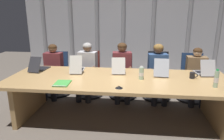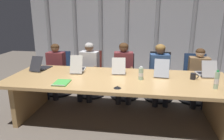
{
  "view_description": "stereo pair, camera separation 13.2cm",
  "coord_description": "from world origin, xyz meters",
  "views": [
    {
      "loc": [
        0.26,
        -3.26,
        1.79
      ],
      "look_at": [
        -0.11,
        0.12,
        0.84
      ],
      "focal_mm": 33.54,
      "sensor_mm": 36.0,
      "label": 1
    },
    {
      "loc": [
        0.39,
        -3.24,
        1.79
      ],
      "look_at": [
        -0.11,
        0.12,
        0.84
      ],
      "focal_mm": 33.54,
      "sensor_mm": 36.0,
      "label": 2
    }
  ],
  "objects": [
    {
      "name": "laptop_right_end",
      "position": [
        1.46,
        0.38,
        0.79
      ],
      "size": [
        0.28,
        0.42,
        0.28
      ],
      "rotation": [
        0.0,
        0.0,
        1.67
      ],
      "color": "#BCBCC1",
      "rests_on": "conference_table"
    },
    {
      "name": "water_bottle_primary",
      "position": [
        1.43,
        -0.28,
        0.86
      ],
      "size": [
        0.06,
        0.06,
        0.27
      ],
      "color": "#ADD1B2",
      "rests_on": "conference_table"
    },
    {
      "name": "office_chair_center",
      "position": [
        0.02,
        1.05,
        0.34
      ],
      "size": [
        0.6,
        0.6,
        0.91
      ],
      "rotation": [
        0.0,
        0.0,
        -1.42
      ],
      "color": "black",
      "rests_on": "ground_plane"
    },
    {
      "name": "water_bottle_secondary",
      "position": [
        0.37,
        -0.02,
        0.83
      ],
      "size": [
        0.08,
        0.08,
        0.22
      ],
      "color": "#ADD1B2",
      "rests_on": "conference_table"
    },
    {
      "name": "ground_plane",
      "position": [
        0.0,
        0.0,
        0.0
      ],
      "size": [
        11.4,
        11.4,
        0.0
      ],
      "primitive_type": "plane",
      "color": "#6B6056"
    },
    {
      "name": "person_left_end",
      "position": [
        -1.48,
        0.89,
        0.63
      ],
      "size": [
        0.38,
        0.55,
        1.13
      ],
      "rotation": [
        0.0,
        0.0,
        -1.56
      ],
      "color": "brown",
      "rests_on": "ground_plane"
    },
    {
      "name": "coffee_mug_near",
      "position": [
        1.21,
        0.12,
        0.79
      ],
      "size": [
        0.13,
        0.08,
        0.1
      ],
      "color": "black",
      "rests_on": "conference_table"
    },
    {
      "name": "laptop_left_mid",
      "position": [
        -0.77,
        0.32,
        0.8
      ],
      "size": [
        0.26,
        0.5,
        0.32
      ],
      "rotation": [
        0.0,
        0.0,
        1.67
      ],
      "color": "beige",
      "rests_on": "conference_table"
    },
    {
      "name": "person_right_mid",
      "position": [
        0.74,
        0.9,
        0.67
      ],
      "size": [
        0.43,
        0.57,
        1.17
      ],
      "rotation": [
        0.0,
        0.0,
        -1.48
      ],
      "color": "#335184",
      "rests_on": "ground_plane"
    },
    {
      "name": "person_right_end",
      "position": [
        1.49,
        0.89,
        0.62
      ],
      "size": [
        0.41,
        0.56,
        1.1
      ],
      "rotation": [
        0.0,
        0.0,
        -1.63
      ],
      "color": "olive",
      "rests_on": "ground_plane"
    },
    {
      "name": "office_chair_right_end",
      "position": [
        1.47,
        1.05,
        0.35
      ],
      "size": [
        0.6,
        0.6,
        0.95
      ],
      "rotation": [
        0.0,
        0.0,
        -1.62
      ],
      "color": "navy",
      "rests_on": "ground_plane"
    },
    {
      "name": "curtain_backdrop",
      "position": [
        0.0,
        2.66,
        1.42
      ],
      "size": [
        5.7,
        0.17,
        2.84
      ],
      "color": "#B2B2B7",
      "rests_on": "ground_plane"
    },
    {
      "name": "laptop_left_end",
      "position": [
        -1.5,
        0.33,
        0.79
      ],
      "size": [
        0.26,
        0.47,
        0.27
      ],
      "rotation": [
        0.0,
        0.0,
        1.48
      ],
      "color": "#2D2D33",
      "rests_on": "conference_table"
    },
    {
      "name": "office_chair_left_mid",
      "position": [
        -0.72,
        1.05,
        0.35
      ],
      "size": [
        0.6,
        0.6,
        0.95
      ],
      "rotation": [
        0.0,
        0.0,
        -1.49
      ],
      "color": "#511E19",
      "rests_on": "ground_plane"
    },
    {
      "name": "conference_table",
      "position": [
        0.0,
        0.0,
        0.59
      ],
      "size": [
        3.65,
        1.28,
        0.74
      ],
      "color": "tan",
      "rests_on": "ground_plane"
    },
    {
      "name": "person_center",
      "position": [
        0.01,
        0.9,
        0.67
      ],
      "size": [
        0.44,
        0.57,
        1.18
      ],
      "rotation": [
        0.0,
        0.0,
        -1.47
      ],
      "color": "brown",
      "rests_on": "ground_plane"
    },
    {
      "name": "laptop_right_mid",
      "position": [
        0.72,
        0.31,
        0.79
      ],
      "size": [
        0.28,
        0.48,
        0.3
      ],
      "rotation": [
        0.0,
        0.0,
        1.5
      ],
      "color": "#A8ADB7",
      "rests_on": "conference_table"
    },
    {
      "name": "office_chair_left_end",
      "position": [
        -1.45,
        1.05,
        0.34
      ],
      "size": [
        0.6,
        0.6,
        0.92
      ],
      "rotation": [
        0.0,
        0.0,
        -1.5
      ],
      "color": "navy",
      "rests_on": "ground_plane"
    },
    {
      "name": "spiral_notepad",
      "position": [
        -0.82,
        -0.38,
        0.74
      ],
      "size": [
        0.23,
        0.31,
        0.03
      ],
      "rotation": [
        0.0,
        0.0,
        0.04
      ],
      "color": "#4CB74C",
      "rests_on": "conference_table"
    },
    {
      "name": "person_left_mid",
      "position": [
        -0.73,
        0.89,
        0.66
      ],
      "size": [
        0.42,
        0.57,
        1.17
      ],
      "rotation": [
        0.0,
        0.0,
        -1.65
      ],
      "color": "silver",
      "rests_on": "ground_plane"
    },
    {
      "name": "office_chair_right_mid",
      "position": [
        0.75,
        1.05,
        0.36
      ],
      "size": [
        0.6,
        0.6,
        0.97
      ],
      "rotation": [
        0.0,
        0.0,
        -1.62
      ],
      "color": "black",
      "rests_on": "ground_plane"
    },
    {
      "name": "conference_mic_left_side",
      "position": [
        0.05,
        -0.46,
        0.75
      ],
      "size": [
        0.11,
        0.11,
        0.03
      ],
      "primitive_type": "cone",
      "color": "black",
      "rests_on": "conference_table"
    },
    {
      "name": "laptop_center",
      "position": [
        -0.03,
        0.37,
        0.79
      ],
      "size": [
        0.28,
        0.46,
        0.29
      ],
      "rotation": [
        0.0,
        0.0,
        1.68
      ],
      "color": "beige",
      "rests_on": "conference_table"
    }
  ]
}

